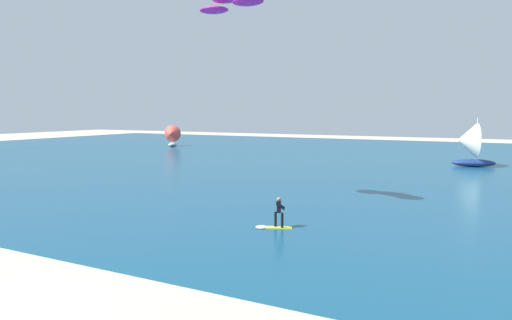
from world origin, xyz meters
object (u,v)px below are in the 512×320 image
at_px(kitesurfer, 275,217).
at_px(kite, 230,3).
at_px(sailboat_trailing, 468,144).
at_px(sailboat_mid_left, 172,135).

height_order(kitesurfer, kite, kite).
height_order(kite, sailboat_trailing, kite).
height_order(sailboat_mid_left, sailboat_trailing, sailboat_trailing).
height_order(kitesurfer, sailboat_trailing, sailboat_trailing).
bearing_deg(kitesurfer, sailboat_mid_left, 133.01).
relative_size(kite, sailboat_mid_left, 1.34).
relative_size(kitesurfer, sailboat_mid_left, 0.47).
xyz_separation_m(kite, sailboat_trailing, (12.60, 31.07, -10.54)).
bearing_deg(kitesurfer, kite, 141.42).
bearing_deg(sailboat_trailing, sailboat_mid_left, 169.48).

